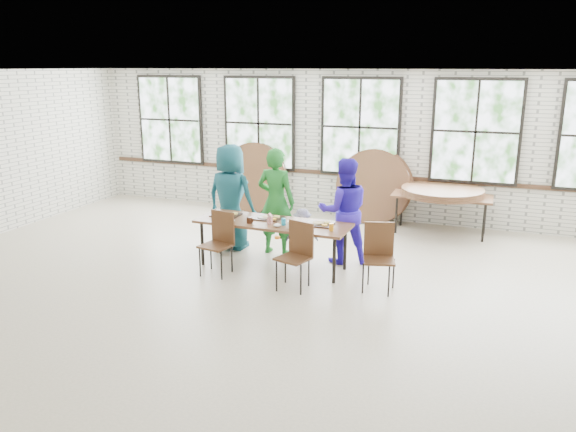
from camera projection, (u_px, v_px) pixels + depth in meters
name	position (u px, v px, depth m)	size (l,w,h in m)	color
room	(360.00, 129.00, 11.20)	(12.00, 12.00, 12.00)	beige
dining_table	(273.00, 225.00, 8.64)	(2.41, 0.84, 0.74)	brown
chair_near_left	(219.00, 237.00, 8.45)	(0.49, 0.48, 0.95)	#4F2F1A
chair_near_right	(297.00, 250.00, 7.90)	(0.52, 0.51, 0.95)	#4F2F1A
chair_spare	(379.00, 251.00, 7.85)	(0.51, 0.50, 0.95)	#4F2F1A
adult_teal	(231.00, 197.00, 9.53)	(0.88, 0.57, 1.81)	#18595D
adult_green	(276.00, 202.00, 9.25)	(0.65, 0.43, 1.79)	#1E7126
toddler	(302.00, 233.00, 9.22)	(0.53, 0.30, 0.81)	#15123B
adult_blue	(344.00, 211.00, 8.86)	(0.82, 0.64, 1.69)	#301BC3
storage_table	(442.00, 198.00, 10.42)	(1.81, 0.77, 0.74)	brown
tabletop_clutter	(274.00, 221.00, 8.59)	(2.08, 0.61, 0.11)	black
round_tops_stacked	(442.00, 192.00, 10.39)	(1.50, 1.50, 0.13)	brown
round_tops_leaning	(311.00, 182.00, 11.62)	(4.16, 0.47, 1.48)	brown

